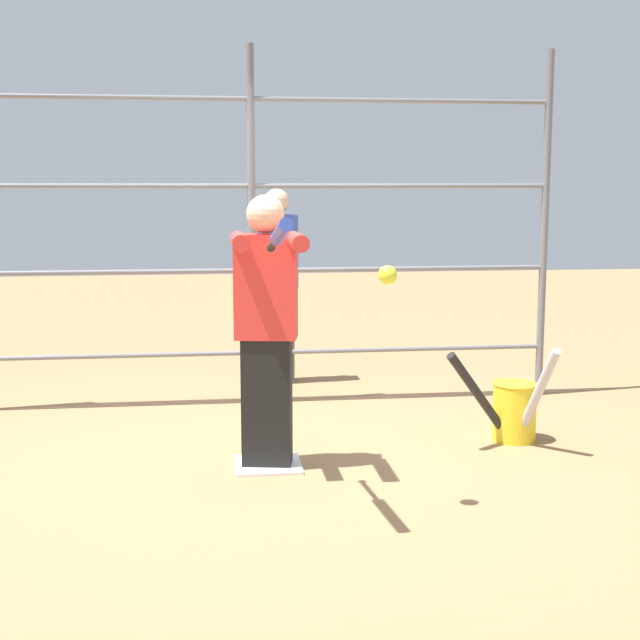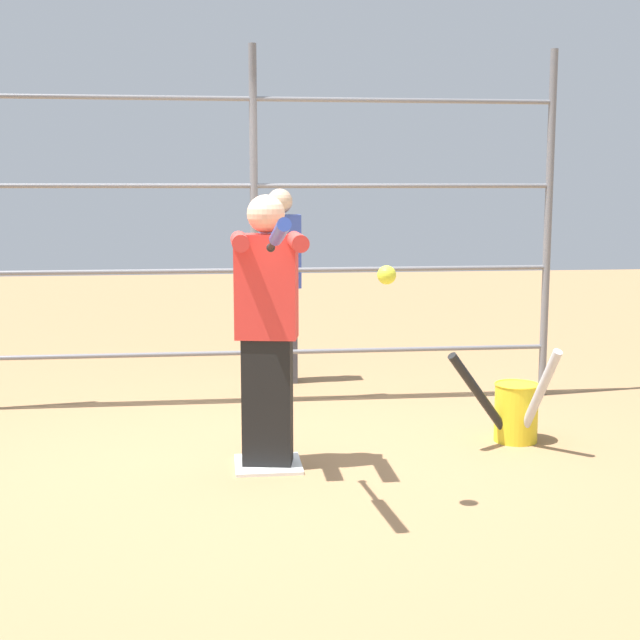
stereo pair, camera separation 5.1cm
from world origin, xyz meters
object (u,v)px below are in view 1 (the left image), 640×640
(batter, at_px, (267,323))
(baseball_bat_swinging, at_px, (280,235))
(bat_bucket, at_px, (513,409))
(bystander_behind_fence, at_px, (277,283))
(softball_in_flight, at_px, (388,275))

(batter, relative_size, baseball_bat_swinging, 2.00)
(baseball_bat_swinging, bearing_deg, bat_bucket, -143.03)
(batter, xyz_separation_m, baseball_bat_swinging, (-0.01, 0.90, 0.57))
(bat_bucket, distance_m, bystander_behind_fence, 2.53)
(bat_bucket, bearing_deg, batter, 11.54)
(baseball_bat_swinging, bearing_deg, bystander_behind_fence, -94.23)
(softball_in_flight, distance_m, bystander_behind_fence, 3.20)
(softball_in_flight, bearing_deg, batter, -55.93)
(batter, height_order, bystander_behind_fence, bystander_behind_fence)
(baseball_bat_swinging, distance_m, bat_bucket, 2.40)
(softball_in_flight, height_order, bystander_behind_fence, bystander_behind_fence)
(bystander_behind_fence, bearing_deg, bat_bucket, 124.99)
(softball_in_flight, height_order, bat_bucket, softball_in_flight)
(bat_bucket, bearing_deg, baseball_bat_swinging, 36.97)
(bystander_behind_fence, bearing_deg, batter, 83.94)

